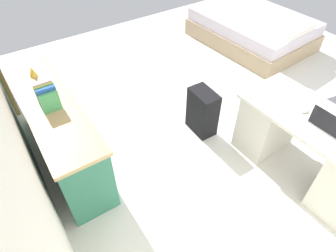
# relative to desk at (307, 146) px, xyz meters

# --- Properties ---
(ground_plane) EXTENTS (6.00, 6.00, 0.00)m
(ground_plane) POSITION_rel_desk_xyz_m (1.27, -0.12, -0.39)
(ground_plane) COLOR silver
(desk) EXTENTS (1.47, 0.73, 0.74)m
(desk) POSITION_rel_desk_xyz_m (0.00, 0.00, 0.00)
(desk) COLOR silver
(desk) RESTS_ON ground_plane
(credenza) EXTENTS (1.80, 0.48, 0.80)m
(credenza) POSITION_rel_desk_xyz_m (1.54, 2.00, 0.01)
(credenza) COLOR #2D7056
(credenza) RESTS_ON ground_plane
(bed) EXTENTS (2.01, 1.55, 0.58)m
(bed) POSITION_rel_desk_xyz_m (2.34, -1.61, -0.14)
(bed) COLOR tan
(bed) RESTS_ON ground_plane
(suitcase_black) EXTENTS (0.36, 0.23, 0.57)m
(suitcase_black) POSITION_rel_desk_xyz_m (1.07, 0.47, -0.10)
(suitcase_black) COLOR black
(suitcase_black) RESTS_ON ground_plane
(laptop) EXTENTS (0.32, 0.23, 0.21)m
(laptop) POSITION_rel_desk_xyz_m (-0.10, 0.04, 0.40)
(laptop) COLOR #B7B7BC
(laptop) RESTS_ON desk
(computer_mouse) EXTENTS (0.06, 0.10, 0.03)m
(computer_mouse) POSITION_rel_desk_xyz_m (0.16, 0.01, 0.37)
(computer_mouse) COLOR white
(computer_mouse) RESTS_ON desk
(book_row) EXTENTS (0.16, 0.17, 0.23)m
(book_row) POSITION_rel_desk_xyz_m (1.46, 2.00, 0.52)
(book_row) COLOR #47A262
(book_row) RESTS_ON credenza
(figurine_small) EXTENTS (0.08, 0.08, 0.11)m
(figurine_small) POSITION_rel_desk_xyz_m (2.06, 2.00, 0.46)
(figurine_small) COLOR gold
(figurine_small) RESTS_ON credenza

